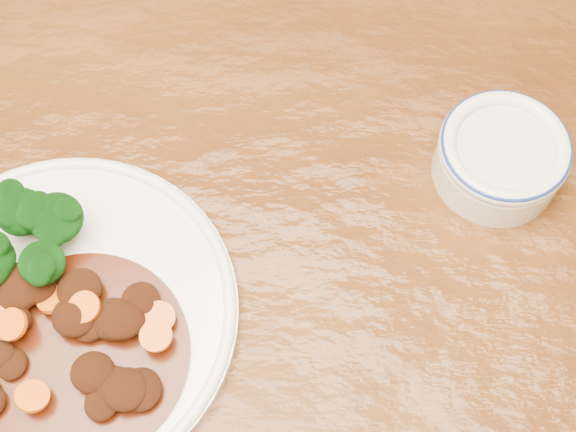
{
  "coord_description": "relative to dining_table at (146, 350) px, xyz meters",
  "views": [
    {
      "loc": [
        0.13,
        -0.22,
        1.39
      ],
      "look_at": [
        0.13,
        0.09,
        0.77
      ],
      "focal_mm": 50.0,
      "sensor_mm": 36.0,
      "label": 1
    }
  ],
  "objects": [
    {
      "name": "dinner_plate",
      "position": [
        -0.06,
        0.0,
        0.09
      ],
      "size": [
        0.3,
        0.3,
        0.02
      ],
      "rotation": [
        0.0,
        0.0,
        -0.32
      ],
      "color": "white",
      "rests_on": "dining_table"
    },
    {
      "name": "mince_stew",
      "position": [
        -0.04,
        -0.02,
        0.1
      ],
      "size": [
        0.18,
        0.18,
        0.03
      ],
      "color": "#461907",
      "rests_on": "dinner_plate"
    },
    {
      "name": "dip_bowl",
      "position": [
        0.32,
        0.14,
        0.11
      ],
      "size": [
        0.12,
        0.12,
        0.05
      ],
      "rotation": [
        0.0,
        0.0,
        -0.11
      ],
      "color": "silver",
      "rests_on": "dining_table"
    },
    {
      "name": "dining_table",
      "position": [
        0.0,
        0.0,
        0.0
      ],
      "size": [
        1.53,
        0.95,
        0.75
      ],
      "rotation": [
        0.0,
        0.0,
        -0.03
      ],
      "color": "#5B3210",
      "rests_on": "ground"
    }
  ]
}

